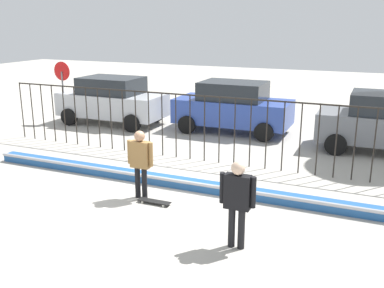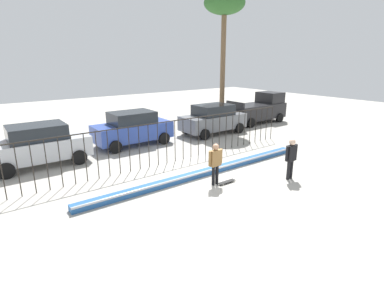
# 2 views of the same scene
# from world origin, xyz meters

# --- Properties ---
(ground_plane) EXTENTS (60.00, 60.00, 0.00)m
(ground_plane) POSITION_xyz_m (0.00, 0.00, 0.00)
(ground_plane) COLOR #ADA89E
(bowl_coping_ledge) EXTENTS (11.00, 0.40, 0.27)m
(bowl_coping_ledge) POSITION_xyz_m (0.00, 0.80, 0.12)
(bowl_coping_ledge) COLOR #235699
(bowl_coping_ledge) RESTS_ON ground
(perimeter_fence) EXTENTS (14.04, 0.04, 1.99)m
(perimeter_fence) POSITION_xyz_m (-0.00, 3.07, 1.21)
(perimeter_fence) COLOR black
(perimeter_fence) RESTS_ON ground
(skateboarder) EXTENTS (0.67, 0.25, 1.65)m
(skateboarder) POSITION_xyz_m (-0.31, -0.20, 0.99)
(skateboarder) COLOR black
(skateboarder) RESTS_ON ground
(skateboard) EXTENTS (0.80, 0.20, 0.07)m
(skateboard) POSITION_xyz_m (0.14, -0.39, 0.06)
(skateboard) COLOR black
(skateboard) RESTS_ON ground
(camera_operator) EXTENTS (0.68, 0.26, 1.68)m
(camera_operator) POSITION_xyz_m (2.49, -1.58, 1.01)
(camera_operator) COLOR black
(camera_operator) RESTS_ON ground
(parked_car_silver) EXTENTS (4.30, 2.12, 1.90)m
(parked_car_silver) POSITION_xyz_m (-5.30, 6.25, 0.97)
(parked_car_silver) COLOR #B7BABF
(parked_car_silver) RESTS_ON ground
(parked_car_blue) EXTENTS (4.30, 2.12, 1.90)m
(parked_car_blue) POSITION_xyz_m (-0.36, 6.86, 0.97)
(parked_car_blue) COLOR #2D479E
(parked_car_blue) RESTS_ON ground
(stop_sign) EXTENTS (0.76, 0.07, 2.50)m
(stop_sign) POSITION_xyz_m (-7.20, 5.60, 1.62)
(stop_sign) COLOR slate
(stop_sign) RESTS_ON ground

